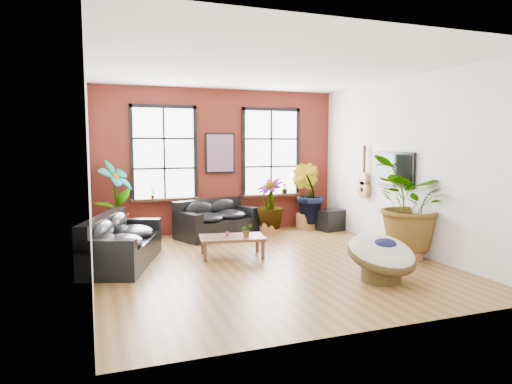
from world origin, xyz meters
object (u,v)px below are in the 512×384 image
sofa_back (216,220)px  papasan_chair (382,255)px  coffee_table (232,239)px  sofa_left (120,242)px

sofa_back → papasan_chair: bearing=-93.3°
sofa_back → papasan_chair: size_ratio=1.71×
sofa_back → coffee_table: (-0.20, -2.00, -0.04)m
sofa_back → sofa_left: sofa_left is taller
sofa_left → papasan_chair: 4.56m
sofa_left → coffee_table: sofa_left is taller
sofa_left → coffee_table: size_ratio=1.83×
sofa_left → coffee_table: (2.07, -0.13, -0.05)m
sofa_back → papasan_chair: (1.56, -4.33, 0.03)m
sofa_left → coffee_table: bearing=-74.9°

